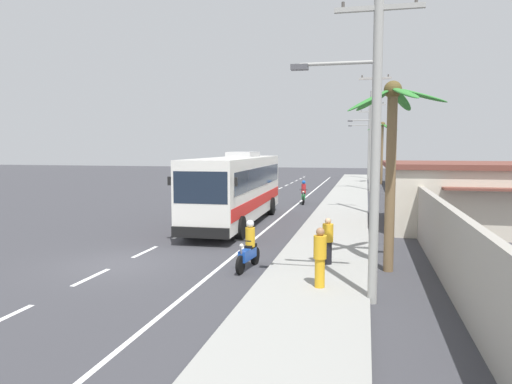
{
  "coord_description": "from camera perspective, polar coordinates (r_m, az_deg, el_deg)",
  "views": [
    {
      "loc": [
        8.23,
        -14.4,
        4.0
      ],
      "look_at": [
        2.67,
        9.4,
        1.7
      ],
      "focal_mm": 33.13,
      "sensor_mm": 36.0,
      "label": 1
    }
  ],
  "objects": [
    {
      "name": "boundary_wall",
      "position": [
        28.64,
        17.83,
        -0.58
      ],
      "size": [
        0.24,
        60.0,
        2.32
      ],
      "primitive_type": "cube",
      "color": "#9E998E",
      "rests_on": "ground"
    },
    {
      "name": "palm_nearest",
      "position": [
        15.66,
        16.1,
        5.99
      ],
      "size": [
        3.18,
        3.23,
        6.1
      ],
      "color": "brown",
      "rests_on": "ground"
    },
    {
      "name": "motorcycle_beside_bus",
      "position": [
        33.93,
        5.76,
        -0.28
      ],
      "size": [
        0.56,
        1.96,
        1.66
      ],
      "color": "black",
      "rests_on": "ground"
    },
    {
      "name": "palm_second",
      "position": [
        53.28,
        15.0,
        6.37
      ],
      "size": [
        3.31,
        3.1,
        6.79
      ],
      "color": "brown",
      "rests_on": "ground"
    },
    {
      "name": "lane_markings",
      "position": [
        30.25,
        1.39,
        -2.21
      ],
      "size": [
        3.67,
        71.81,
        0.01
      ],
      "color": "white",
      "rests_on": "ground"
    },
    {
      "name": "coach_bus_foreground",
      "position": [
        24.81,
        -2.32,
        0.66
      ],
      "size": [
        3.08,
        12.21,
        3.77
      ],
      "color": "silver",
      "rests_on": "ground"
    },
    {
      "name": "utility_pole_nearest",
      "position": [
        12.26,
        13.91,
        7.26
      ],
      "size": [
        3.24,
        0.24,
        8.25
      ],
      "color": "#9E9E99",
      "rests_on": "ground"
    },
    {
      "name": "sidewalk_kerb",
      "position": [
        24.75,
        9.69,
        -3.84
      ],
      "size": [
        3.2,
        90.0,
        0.14
      ],
      "primitive_type": "cube",
      "color": "#999993",
      "rests_on": "ground"
    },
    {
      "name": "motorcycle_trailing",
      "position": [
        15.7,
        -0.89,
        -6.92
      ],
      "size": [
        0.56,
        1.96,
        1.62
      ],
      "color": "black",
      "rests_on": "ground"
    },
    {
      "name": "utility_pole_mid",
      "position": [
        28.41,
        14.03,
        6.75
      ],
      "size": [
        1.82,
        0.24,
        9.17
      ],
      "color": "#9E9E99",
      "rests_on": "ground"
    },
    {
      "name": "pedestrian_near_kerb",
      "position": [
        13.26,
        7.73,
        -7.68
      ],
      "size": [
        0.36,
        0.36,
        1.68
      ],
      "rotation": [
        0.0,
        0.0,
        0.86
      ],
      "color": "gold",
      "rests_on": "sidewalk_kerb"
    },
    {
      "name": "utility_pole_distant",
      "position": [
        60.7,
        13.41,
        6.3
      ],
      "size": [
        3.87,
        0.24,
        9.59
      ],
      "color": "#9E9E99",
      "rests_on": "ground"
    },
    {
      "name": "ground_plane",
      "position": [
        17.06,
        -16.31,
        -8.41
      ],
      "size": [
        160.0,
        160.0,
        0.0
      ],
      "primitive_type": "plane",
      "color": "#3A3A3F"
    },
    {
      "name": "utility_pole_far",
      "position": [
        44.55,
        13.6,
        6.35
      ],
      "size": [
        3.35,
        0.24,
        9.11
      ],
      "color": "#9E9E99",
      "rests_on": "ground"
    },
    {
      "name": "pedestrian_midwalk",
      "position": [
        15.91,
        8.66,
        -5.77
      ],
      "size": [
        0.36,
        0.36,
        1.55
      ],
      "rotation": [
        0.0,
        0.0,
        2.69
      ],
      "color": "black",
      "rests_on": "sidewalk_kerb"
    }
  ]
}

